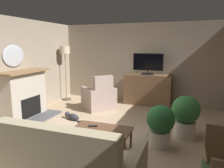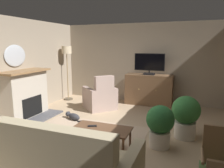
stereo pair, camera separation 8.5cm
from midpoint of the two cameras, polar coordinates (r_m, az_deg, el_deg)
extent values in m
cube|color=tan|center=(4.83, -2.30, -13.47)|extent=(5.99, 6.71, 0.04)
cube|color=gray|center=(7.41, 6.84, 5.56)|extent=(5.99, 0.10, 2.64)
cube|color=gray|center=(6.06, -27.23, 3.44)|extent=(0.10, 6.71, 2.64)
cube|color=tan|center=(4.69, -8.64, -13.99)|extent=(2.51, 2.11, 0.01)
cube|color=#4C4C51|center=(6.04, -19.31, -8.67)|extent=(0.50, 1.48, 0.04)
cube|color=#ADA393|center=(6.17, -22.77, -2.81)|extent=(0.47, 1.28, 1.22)
cube|color=black|center=(6.11, -21.23, -5.65)|extent=(0.10, 0.71, 0.52)
cube|color=olive|center=(6.03, -22.91, 3.05)|extent=(0.59, 1.44, 0.05)
ellipsoid|color=#B2B7BF|center=(6.18, -24.95, 6.79)|extent=(0.06, 0.72, 0.57)
cube|color=#4A3523|center=(7.21, 8.96, -5.05)|extent=(1.44, 0.45, 0.06)
cube|color=brown|center=(7.11, 9.06, -1.45)|extent=(1.50, 0.51, 0.99)
sphere|color=tan|center=(6.89, 6.43, -1.34)|extent=(0.03, 0.03, 0.03)
sphere|color=tan|center=(6.79, 10.87, -1.64)|extent=(0.03, 0.03, 0.03)
cube|color=black|center=(6.97, 9.10, 2.68)|extent=(0.34, 0.20, 0.06)
cylinder|color=black|center=(6.96, 9.12, 3.25)|extent=(0.04, 0.04, 0.08)
cube|color=black|center=(6.93, 9.19, 5.79)|extent=(0.95, 0.05, 0.54)
cube|color=black|center=(6.90, 9.15, 5.77)|extent=(0.91, 0.01, 0.50)
cube|color=brown|center=(4.06, -3.19, -11.83)|extent=(1.09, 0.56, 0.03)
cylinder|color=brown|center=(4.19, 4.42, -14.17)|extent=(0.04, 0.04, 0.38)
cylinder|color=brown|center=(4.51, -7.95, -12.39)|extent=(0.04, 0.04, 0.38)
cylinder|color=brown|center=(3.80, 2.64, -16.83)|extent=(0.04, 0.04, 0.38)
cylinder|color=brown|center=(4.16, -10.83, -14.55)|extent=(0.04, 0.04, 0.38)
cube|color=black|center=(4.13, -5.64, -11.03)|extent=(0.17, 0.12, 0.02)
cube|color=tan|center=(2.75, -16.13, -16.17)|extent=(1.67, 0.20, 0.54)
cube|color=tan|center=(3.69, -24.61, -16.24)|extent=(0.15, 0.86, 0.67)
cube|color=#B2A899|center=(2.93, -12.09, -17.66)|extent=(0.38, 0.18, 0.36)
cube|color=#A3897F|center=(6.64, -3.94, -4.51)|extent=(1.02, 1.00, 0.46)
cube|color=#A3897F|center=(6.22, -2.75, -0.56)|extent=(0.52, 0.54, 0.59)
cube|color=#A3897F|center=(6.49, -6.80, -4.00)|extent=(0.72, 0.68, 0.66)
cube|color=#A3897F|center=(6.76, -1.22, -3.35)|extent=(0.72, 0.68, 0.66)
cube|color=#93704C|center=(3.01, 26.35, -14.54)|extent=(0.38, 0.04, 0.53)
cylinder|color=#93704C|center=(2.83, 22.67, -16.94)|extent=(0.03, 0.36, 0.03)
cylinder|color=beige|center=(4.88, 18.19, -11.28)|extent=(0.44, 0.44, 0.34)
sphere|color=#2D6B33|center=(4.75, 18.48, -6.43)|extent=(0.58, 0.58, 0.58)
cylinder|color=beige|center=(4.35, 12.04, -13.92)|extent=(0.40, 0.40, 0.31)
sphere|color=#235B2D|center=(4.21, 12.24, -9.04)|extent=(0.53, 0.53, 0.53)
ellipsoid|color=#2D2D33|center=(5.71, -10.62, -8.61)|extent=(0.43, 0.30, 0.18)
sphere|color=#2D2D33|center=(5.88, -12.17, -7.84)|extent=(0.13, 0.13, 0.13)
cone|color=#2D2D33|center=(5.84, -12.46, -7.33)|extent=(0.04, 0.04, 0.04)
cone|color=#2D2D33|center=(5.89, -11.92, -7.18)|extent=(0.04, 0.04, 0.04)
cylinder|color=#2D2D33|center=(5.49, -8.90, -9.76)|extent=(0.22, 0.11, 0.10)
cylinder|color=#4C4233|center=(7.87, -12.21, -3.93)|extent=(0.31, 0.31, 0.04)
cylinder|color=olive|center=(7.72, -12.43, 1.80)|extent=(0.03, 0.03, 1.63)
cylinder|color=beige|center=(7.64, -12.71, 8.82)|extent=(0.33, 0.33, 0.26)
camera|label=1|loc=(0.04, -90.52, -0.09)|focal=34.51mm
camera|label=2|loc=(0.04, 89.48, 0.09)|focal=34.51mm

